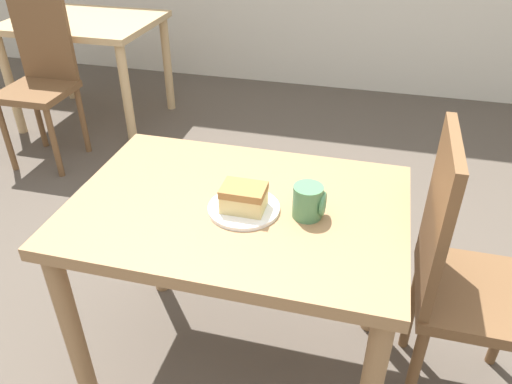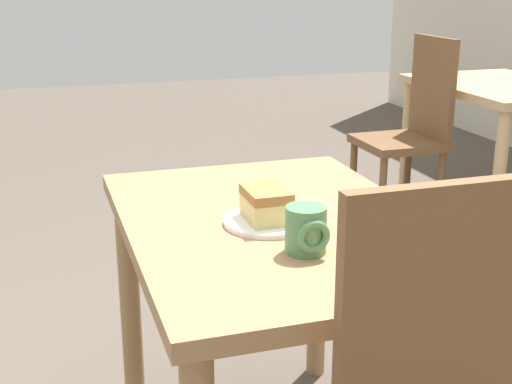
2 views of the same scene
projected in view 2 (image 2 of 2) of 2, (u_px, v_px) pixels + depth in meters
dining_table_near at (276, 264)px, 1.70m from camera, size 1.00×0.70×0.72m
dining_table_far at (506, 105)px, 3.67m from camera, size 0.95×0.74×0.72m
chair_far_corner at (411, 129)px, 3.52m from camera, size 0.38×0.38×0.97m
plate at (269, 221)px, 1.63m from camera, size 0.21×0.21×0.01m
cake_slice at (266, 204)px, 1.61m from camera, size 0.12×0.09×0.07m
coffee_mug at (307, 230)px, 1.45m from camera, size 0.09×0.09×0.10m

